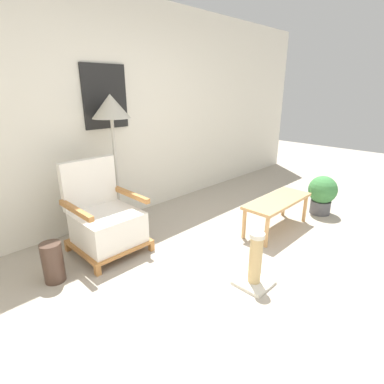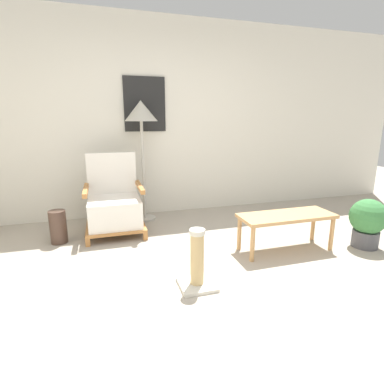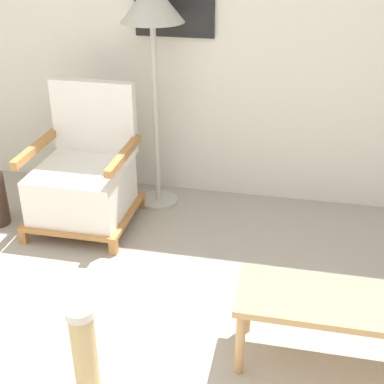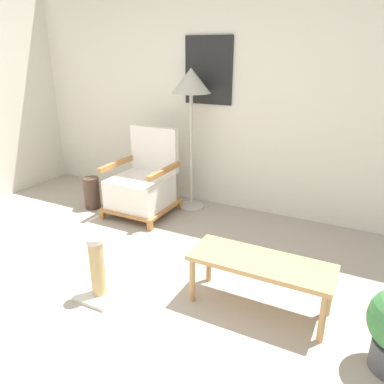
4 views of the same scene
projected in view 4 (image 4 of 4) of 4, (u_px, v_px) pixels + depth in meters
name	position (u px, v px, depth m)	size (l,w,h in m)	color
ground_plane	(90.00, 323.00, 2.58)	(14.00, 14.00, 0.00)	#A89E8E
wall_back	(229.00, 90.00, 4.10)	(8.00, 0.09, 2.70)	silver
armchair	(143.00, 185.00, 4.21)	(0.68, 0.68, 0.95)	#B2753D
floor_lamp	(191.00, 89.00, 3.99)	(0.42, 0.42, 1.59)	#B7B2A8
coffee_table	(260.00, 267.00, 2.62)	(1.00, 0.37, 0.39)	tan
vase	(92.00, 193.00, 4.40)	(0.18, 0.18, 0.37)	#473328
scratching_post	(98.00, 274.00, 2.79)	(0.29, 0.29, 0.50)	beige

